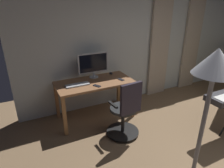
{
  "coord_description": "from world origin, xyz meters",
  "views": [
    {
      "loc": [
        2.59,
        1.02,
        2.13
      ],
      "look_at": [
        1.33,
        -1.54,
        0.92
      ],
      "focal_mm": 31.59,
      "sensor_mm": 36.0,
      "label": 1
    }
  ],
  "objects_px": {
    "desk": "(95,87)",
    "floor_lamp": "(206,109)",
    "computer_mouse": "(111,73)",
    "cell_phone_face_up": "(97,86)",
    "cell_phone_by_monitor": "(121,79)",
    "computer_keyboard": "(78,85)",
    "office_chair": "(125,112)",
    "computer_monitor": "(93,64)"
  },
  "relations": [
    {
      "from": "desk",
      "to": "floor_lamp",
      "type": "height_order",
      "value": "floor_lamp"
    },
    {
      "from": "computer_monitor",
      "to": "computer_keyboard",
      "type": "distance_m",
      "value": 0.55
    },
    {
      "from": "computer_keyboard",
      "to": "computer_monitor",
      "type": "bearing_deg",
      "value": -147.3
    },
    {
      "from": "office_chair",
      "to": "computer_keyboard",
      "type": "height_order",
      "value": "office_chair"
    },
    {
      "from": "office_chair",
      "to": "computer_monitor",
      "type": "xyz_separation_m",
      "value": [
        0.15,
        -1.0,
        0.57
      ]
    },
    {
      "from": "cell_phone_face_up",
      "to": "cell_phone_by_monitor",
      "type": "relative_size",
      "value": 1.0
    },
    {
      "from": "computer_keyboard",
      "to": "cell_phone_face_up",
      "type": "xyz_separation_m",
      "value": [
        -0.3,
        0.18,
        -0.01
      ]
    },
    {
      "from": "office_chair",
      "to": "cell_phone_face_up",
      "type": "relative_size",
      "value": 7.05
    },
    {
      "from": "cell_phone_face_up",
      "to": "desk",
      "type": "bearing_deg",
      "value": -127.91
    },
    {
      "from": "computer_monitor",
      "to": "computer_keyboard",
      "type": "relative_size",
      "value": 1.41
    },
    {
      "from": "computer_mouse",
      "to": "cell_phone_face_up",
      "type": "xyz_separation_m",
      "value": [
        0.49,
        0.45,
        -0.01
      ]
    },
    {
      "from": "office_chair",
      "to": "desk",
      "type": "bearing_deg",
      "value": 100.97
    },
    {
      "from": "computer_monitor",
      "to": "cell_phone_by_monitor",
      "type": "relative_size",
      "value": 4.13
    },
    {
      "from": "floor_lamp",
      "to": "cell_phone_face_up",
      "type": "bearing_deg",
      "value": -92.89
    },
    {
      "from": "computer_keyboard",
      "to": "computer_mouse",
      "type": "xyz_separation_m",
      "value": [
        -0.79,
        -0.27,
        0.01
      ]
    },
    {
      "from": "office_chair",
      "to": "floor_lamp",
      "type": "distance_m",
      "value": 1.99
    },
    {
      "from": "office_chair",
      "to": "floor_lamp",
      "type": "relative_size",
      "value": 0.54
    },
    {
      "from": "cell_phone_face_up",
      "to": "computer_monitor",
      "type": "bearing_deg",
      "value": -132.62
    },
    {
      "from": "computer_mouse",
      "to": "cell_phone_face_up",
      "type": "bearing_deg",
      "value": 42.43
    },
    {
      "from": "desk",
      "to": "computer_keyboard",
      "type": "bearing_deg",
      "value": 6.22
    },
    {
      "from": "desk",
      "to": "cell_phone_by_monitor",
      "type": "relative_size",
      "value": 9.82
    },
    {
      "from": "computer_mouse",
      "to": "floor_lamp",
      "type": "bearing_deg",
      "value": 77.33
    },
    {
      "from": "cell_phone_by_monitor",
      "to": "floor_lamp",
      "type": "height_order",
      "value": "floor_lamp"
    },
    {
      "from": "cell_phone_face_up",
      "to": "floor_lamp",
      "type": "height_order",
      "value": "floor_lamp"
    },
    {
      "from": "cell_phone_by_monitor",
      "to": "floor_lamp",
      "type": "xyz_separation_m",
      "value": [
        0.63,
        2.3,
        0.72
      ]
    },
    {
      "from": "desk",
      "to": "cell_phone_by_monitor",
      "type": "bearing_deg",
      "value": 165.12
    },
    {
      "from": "desk",
      "to": "office_chair",
      "type": "relative_size",
      "value": 1.39
    },
    {
      "from": "computer_keyboard",
      "to": "floor_lamp",
      "type": "height_order",
      "value": "floor_lamp"
    },
    {
      "from": "computer_mouse",
      "to": "cell_phone_face_up",
      "type": "height_order",
      "value": "computer_mouse"
    },
    {
      "from": "cell_phone_face_up",
      "to": "floor_lamp",
      "type": "distance_m",
      "value": 2.34
    },
    {
      "from": "computer_mouse",
      "to": "cell_phone_face_up",
      "type": "relative_size",
      "value": 0.69
    },
    {
      "from": "cell_phone_face_up",
      "to": "cell_phone_by_monitor",
      "type": "distance_m",
      "value": 0.53
    },
    {
      "from": "desk",
      "to": "cell_phone_face_up",
      "type": "relative_size",
      "value": 9.82
    },
    {
      "from": "computer_monitor",
      "to": "cell_phone_by_monitor",
      "type": "bearing_deg",
      "value": 139.19
    },
    {
      "from": "computer_monitor",
      "to": "computer_keyboard",
      "type": "bearing_deg",
      "value": 32.7
    },
    {
      "from": "computer_mouse",
      "to": "floor_lamp",
      "type": "distance_m",
      "value": 2.82
    },
    {
      "from": "computer_monitor",
      "to": "floor_lamp",
      "type": "bearing_deg",
      "value": 85.22
    },
    {
      "from": "desk",
      "to": "computer_mouse",
      "type": "xyz_separation_m",
      "value": [
        -0.45,
        -0.23,
        0.12
      ]
    },
    {
      "from": "cell_phone_face_up",
      "to": "floor_lamp",
      "type": "xyz_separation_m",
      "value": [
        0.11,
        2.22,
        0.72
      ]
    },
    {
      "from": "desk",
      "to": "cell_phone_by_monitor",
      "type": "height_order",
      "value": "cell_phone_by_monitor"
    },
    {
      "from": "cell_phone_by_monitor",
      "to": "floor_lamp",
      "type": "relative_size",
      "value": 0.08
    },
    {
      "from": "computer_mouse",
      "to": "desk",
      "type": "bearing_deg",
      "value": 27.27
    }
  ]
}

